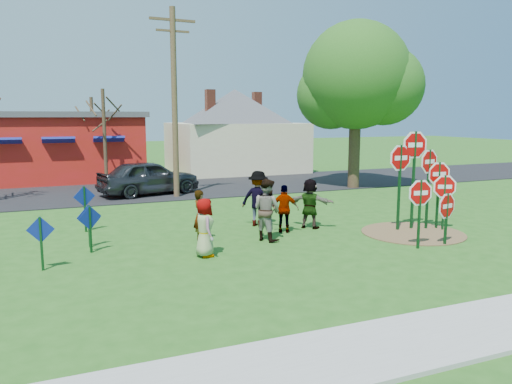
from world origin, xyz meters
The scene contains 28 objects.
ground centered at (0.00, 0.00, 0.00)m, with size 120.00×120.00×0.00m, color #235317.
sidewalk centered at (0.00, -7.20, 0.04)m, with size 22.00×1.80×0.08m, color #9E9E99.
road centered at (0.00, 11.50, 0.02)m, with size 120.00×7.50×0.04m, color black.
dirt_patch centered at (4.50, -1.00, 0.01)m, with size 3.20×3.20×0.03m, color brown.
red_building centered at (-5.50, 17.99, 1.97)m, with size 9.40×7.69×3.90m.
cream_house centered at (5.50, 18.00, 2.92)m, with size 9.40×9.40×6.50m.
stop_sign_a centered at (3.42, -2.50, 1.41)m, with size 0.99×0.14×2.07m.
stop_sign_b centered at (4.86, -0.49, 2.44)m, with size 1.19×0.14×3.35m.
stop_sign_c centered at (5.30, -0.67, 1.93)m, with size 1.05×0.23×2.76m.
stop_sign_d centered at (5.65, -0.77, 1.65)m, with size 1.04×0.21×2.34m.
stop_sign_e centered at (4.39, -2.50, 1.05)m, with size 0.98×0.25×1.64m.
stop_sign_f centered at (5.67, -1.02, 1.33)m, with size 0.94×0.42×1.94m.
stop_sign_g centered at (4.31, -0.48, 2.05)m, with size 1.14×0.08×2.93m.
blue_diamond_a centered at (-6.28, -0.64, 0.82)m, with size 0.64×0.12×1.33m.
blue_diamond_b centered at (-5.08, 0.56, 0.80)m, with size 0.63×0.25×1.29m.
blue_diamond_c centered at (-5.06, 1.16, 0.75)m, with size 0.67×0.24×1.23m.
blue_diamond_d centered at (-5.04, 3.20, 0.93)m, with size 0.67×0.17×1.49m.
person_a centered at (-2.33, -0.98, 0.78)m, with size 0.76×0.49×1.55m, color #3F3F83.
person_b centered at (-1.99, 0.60, 0.77)m, with size 0.56×0.37×1.54m, color #246F65.
person_c centered at (-0.12, -0.01, 0.92)m, with size 0.90×0.70×1.85m, color brown.
person_d centered at (0.40, 1.88, 0.93)m, with size 1.20×0.69×1.86m, color #38383E.
person_e centered at (0.79, 0.65, 0.77)m, with size 0.90×0.37×1.53m, color #582F5D.
person_f centered at (1.85, 0.92, 0.83)m, with size 1.53×0.49×1.65m, color #1A4B2E.
suv centered at (-1.74, 9.96, 0.84)m, with size 1.89×4.69×1.60m, color #2F2E34.
utility_pole centered at (-0.72, 8.81, 4.39)m, with size 2.04×0.26×8.34m.
leafy_tree centered at (8.49, 8.19, 5.37)m, with size 5.87×5.36×8.35m.
bare_tree_east centered at (-3.75, 14.99, 3.02)m, with size 1.80×1.80×4.67m.
bare_tree_extra centered at (-3.30, 13.45, 3.26)m, with size 1.80×1.80×5.04m.
Camera 1 is at (-5.99, -13.30, 3.69)m, focal length 35.00 mm.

